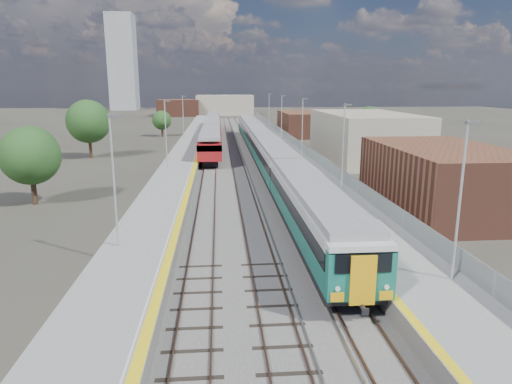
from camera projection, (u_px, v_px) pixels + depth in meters
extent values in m
plane|color=#47443A|center=(248.00, 155.00, 68.01)|extent=(320.00, 320.00, 0.00)
cube|color=#565451|center=(233.00, 153.00, 70.25)|extent=(10.50, 155.00, 0.06)
cube|color=#4C3323|center=(251.00, 150.00, 72.90)|extent=(0.07, 160.00, 0.14)
cube|color=#4C3323|center=(260.00, 150.00, 73.01)|extent=(0.07, 160.00, 0.14)
cube|color=#4C3323|center=(229.00, 150.00, 72.62)|extent=(0.07, 160.00, 0.14)
cube|color=#4C3323|center=(238.00, 150.00, 72.73)|extent=(0.07, 160.00, 0.14)
cube|color=#4C3323|center=(207.00, 150.00, 72.34)|extent=(0.07, 160.00, 0.14)
cube|color=#4C3323|center=(216.00, 150.00, 72.46)|extent=(0.07, 160.00, 0.14)
cube|color=gray|center=(249.00, 150.00, 72.87)|extent=(0.08, 160.00, 0.10)
cube|color=gray|center=(240.00, 150.00, 72.76)|extent=(0.08, 160.00, 0.10)
cube|color=slate|center=(281.00, 149.00, 70.73)|extent=(4.70, 155.00, 1.00)
cube|color=gray|center=(281.00, 146.00, 70.62)|extent=(4.70, 155.00, 0.03)
cube|color=yellow|center=(268.00, 146.00, 70.45)|extent=(0.40, 155.00, 0.01)
cube|color=gray|center=(295.00, 142.00, 70.66)|extent=(0.06, 155.00, 1.20)
cylinder|color=#9EA0A3|center=(460.00, 203.00, 20.84)|extent=(0.12, 0.12, 7.50)
cube|color=#4C4C4F|center=(473.00, 122.00, 20.04)|extent=(0.70, 0.18, 0.14)
cylinder|color=#9EA0A3|center=(343.00, 147.00, 40.26)|extent=(0.12, 0.12, 7.50)
cube|color=#4C4C4F|center=(348.00, 105.00, 39.46)|extent=(0.70, 0.18, 0.14)
cylinder|color=#9EA0A3|center=(302.00, 127.00, 59.68)|extent=(0.12, 0.12, 7.50)
cube|color=#4C4C4F|center=(305.00, 99.00, 58.88)|extent=(0.70, 0.18, 0.14)
cylinder|color=#9EA0A3|center=(282.00, 117.00, 79.10)|extent=(0.12, 0.12, 7.50)
cube|color=#4C4C4F|center=(283.00, 96.00, 78.30)|extent=(0.70, 0.18, 0.14)
cylinder|color=#9EA0A3|center=(269.00, 111.00, 98.52)|extent=(0.12, 0.12, 7.50)
cube|color=#4C4C4F|center=(270.00, 94.00, 97.72)|extent=(0.70, 0.18, 0.14)
cube|color=slate|center=(188.00, 150.00, 69.60)|extent=(4.30, 155.00, 1.00)
cube|color=gray|center=(188.00, 147.00, 69.49)|extent=(4.30, 155.00, 0.03)
cube|color=yellow|center=(201.00, 146.00, 69.64)|extent=(0.45, 155.00, 0.01)
cube|color=silver|center=(198.00, 147.00, 69.61)|extent=(0.08, 155.00, 0.01)
cylinder|color=#9EA0A3|center=(114.00, 182.00, 25.34)|extent=(0.12, 0.12, 7.50)
cube|color=#4C4C4F|center=(114.00, 116.00, 24.54)|extent=(0.70, 0.18, 0.14)
cylinder|color=#9EA0A3|center=(166.00, 134.00, 50.59)|extent=(0.12, 0.12, 7.50)
cube|color=#4C4C4F|center=(167.00, 101.00, 49.78)|extent=(0.70, 0.18, 0.14)
cylinder|color=#9EA0A3|center=(183.00, 119.00, 75.83)|extent=(0.12, 0.12, 7.50)
cube|color=#4C4C4F|center=(184.00, 96.00, 75.03)|extent=(0.70, 0.18, 0.14)
cube|color=brown|center=(443.00, 178.00, 37.45)|extent=(9.00, 16.00, 5.20)
cube|color=#A59884|center=(365.00, 136.00, 63.69)|extent=(11.00, 22.00, 6.40)
cube|color=brown|center=(301.00, 123.00, 95.68)|extent=(8.00, 18.00, 4.80)
cube|color=#A59884|center=(225.00, 105.00, 164.16)|extent=(20.00, 14.00, 7.00)
cube|color=brown|center=(179.00, 108.00, 158.20)|extent=(14.00, 12.00, 5.60)
cube|color=gray|center=(123.00, 63.00, 195.88)|extent=(11.00, 11.00, 40.00)
cube|color=black|center=(311.00, 229.00, 29.58)|extent=(2.83, 20.30, 0.48)
cube|color=#11584E|center=(311.00, 217.00, 29.39)|extent=(2.93, 20.30, 1.19)
cube|color=black|center=(311.00, 203.00, 29.18)|extent=(3.00, 20.30, 0.81)
cube|color=silver|center=(312.00, 193.00, 29.03)|extent=(2.93, 20.30, 0.50)
cube|color=gray|center=(312.00, 186.00, 28.94)|extent=(2.60, 20.30, 0.42)
cube|color=black|center=(273.00, 171.00, 49.77)|extent=(2.83, 20.30, 0.48)
cube|color=#11584E|center=(273.00, 164.00, 49.58)|extent=(2.93, 20.30, 1.19)
cube|color=black|center=(273.00, 155.00, 49.37)|extent=(3.00, 20.30, 0.81)
cube|color=silver|center=(273.00, 149.00, 49.23)|extent=(2.93, 20.30, 0.50)
cube|color=gray|center=(273.00, 145.00, 49.13)|extent=(2.60, 20.30, 0.42)
cube|color=black|center=(257.00, 147.00, 69.96)|extent=(2.83, 20.30, 0.48)
cube|color=#11584E|center=(257.00, 142.00, 69.78)|extent=(2.93, 20.30, 1.19)
cube|color=black|center=(257.00, 135.00, 69.56)|extent=(3.00, 20.30, 0.81)
cube|color=silver|center=(257.00, 131.00, 69.42)|extent=(2.93, 20.30, 0.50)
cube|color=gray|center=(257.00, 128.00, 69.32)|extent=(2.60, 20.30, 0.42)
cube|color=black|center=(248.00, 133.00, 90.16)|extent=(2.83, 20.30, 0.48)
cube|color=#11584E|center=(248.00, 129.00, 89.97)|extent=(2.93, 20.30, 1.19)
cube|color=black|center=(248.00, 124.00, 89.76)|extent=(3.00, 20.30, 0.81)
cube|color=silver|center=(248.00, 121.00, 89.61)|extent=(2.93, 20.30, 0.50)
cube|color=gray|center=(248.00, 119.00, 89.51)|extent=(2.60, 20.30, 0.42)
cube|color=#11584E|center=(360.00, 274.00, 19.17)|extent=(2.91, 0.62, 2.19)
cube|color=black|center=(363.00, 263.00, 18.72)|extent=(2.39, 0.06, 0.83)
cube|color=#DFA00E|center=(363.00, 281.00, 18.82)|extent=(1.09, 0.10, 2.19)
cube|color=black|center=(211.00, 155.00, 64.82)|extent=(2.03, 17.23, 0.70)
cube|color=maroon|center=(211.00, 143.00, 64.44)|extent=(2.99, 20.27, 2.13)
cube|color=black|center=(211.00, 139.00, 64.32)|extent=(3.05, 20.27, 0.75)
cube|color=gray|center=(210.00, 132.00, 64.08)|extent=(2.67, 20.27, 0.43)
cube|color=black|center=(213.00, 139.00, 84.99)|extent=(2.03, 17.23, 0.70)
cube|color=maroon|center=(212.00, 129.00, 84.61)|extent=(2.99, 20.27, 2.13)
cube|color=black|center=(212.00, 127.00, 84.49)|extent=(3.05, 20.27, 0.75)
cube|color=gray|center=(212.00, 121.00, 84.25)|extent=(2.67, 20.27, 0.43)
cube|color=black|center=(214.00, 129.00, 105.15)|extent=(2.03, 17.23, 0.70)
cube|color=maroon|center=(214.00, 121.00, 104.77)|extent=(2.99, 20.27, 2.13)
cube|color=black|center=(213.00, 119.00, 104.65)|extent=(3.05, 20.27, 0.75)
cube|color=gray|center=(213.00, 114.00, 104.41)|extent=(2.67, 20.27, 0.43)
cylinder|color=#382619|center=(34.00, 191.00, 39.25)|extent=(0.44, 0.44, 2.36)
sphere|color=#1C491D|center=(30.00, 156.00, 38.56)|extent=(4.98, 4.98, 4.98)
cylinder|color=#382619|center=(90.00, 148.00, 64.83)|extent=(0.44, 0.44, 2.87)
sphere|color=#1C491D|center=(88.00, 121.00, 63.99)|extent=(6.05, 6.05, 6.05)
cylinder|color=#382619|center=(162.00, 132.00, 93.11)|extent=(0.44, 0.44, 1.82)
sphere|color=#1C491D|center=(162.00, 120.00, 92.57)|extent=(3.85, 3.85, 3.85)
cylinder|color=#382619|center=(368.00, 134.00, 87.36)|extent=(0.44, 0.44, 2.21)
sphere|color=#1C491D|center=(369.00, 119.00, 86.71)|extent=(4.66, 4.66, 4.66)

